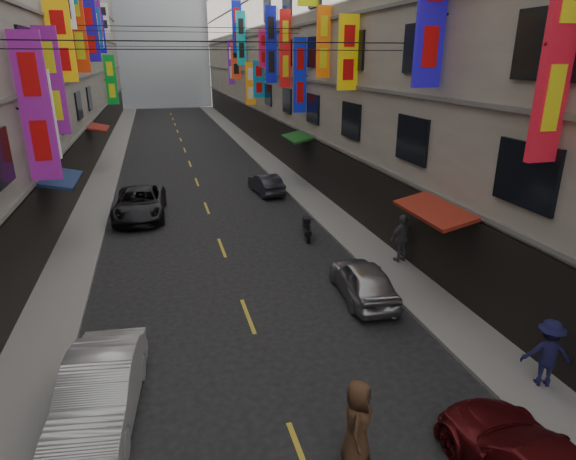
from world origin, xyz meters
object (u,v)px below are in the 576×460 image
scooter_far_right (307,228)px  pedestrian_rfar (402,238)px  pedestrian_crossing (357,423)px  car_left_mid (100,392)px  car_right_mid (363,280)px  car_right_far (266,184)px  car_left_far (140,203)px  pedestrian_rnear (547,353)px

scooter_far_right → pedestrian_rfar: pedestrian_rfar is taller
scooter_far_right → pedestrian_crossing: bearing=88.7°
pedestrian_crossing → scooter_far_right: bearing=16.7°
car_left_mid → pedestrian_crossing: (5.02, -2.62, 0.22)m
scooter_far_right → car_right_mid: bearing=102.5°
car_right_far → pedestrian_rfar: (2.82, -11.63, 0.49)m
car_left_mid → car_right_mid: size_ratio=1.13×
car_left_far → car_right_far: bearing=24.4°
car_left_far → car_right_far: (7.18, 2.78, -0.14)m
car_right_far → scooter_far_right: bearing=84.9°
car_left_far → car_right_mid: car_left_far is taller
pedestrian_rnear → car_left_mid: bearing=15.4°
car_left_mid → car_right_mid: car_left_mid is taller
pedestrian_crossing → car_right_far: bearing=21.9°
pedestrian_rnear → pedestrian_crossing: bearing=34.6°
scooter_far_right → pedestrian_rnear: size_ratio=1.02×
car_left_far → pedestrian_crossing: bearing=-72.7°
pedestrian_rfar → pedestrian_rnear: bearing=78.1°
car_right_mid → pedestrian_crossing: pedestrian_crossing is taller
car_right_far → car_left_far: bearing=15.1°
pedestrian_rfar → scooter_far_right: bearing=-64.9°
car_right_mid → car_left_mid: bearing=30.7°
car_right_mid → pedestrian_rnear: 6.04m
pedestrian_crossing → car_left_far: bearing=43.7°
pedestrian_rfar → pedestrian_crossing: pedestrian_rfar is taller
car_right_far → pedestrian_rnear: bearing=91.5°
car_left_mid → car_left_far: (0.60, 14.97, 0.01)m
car_left_mid → car_left_far: size_ratio=0.83×
car_right_mid → pedestrian_crossing: 7.15m
car_left_far → car_right_far: 7.70m
car_left_mid → car_right_mid: (8.00, 3.87, -0.06)m
car_left_mid → pedestrian_rfar: (10.60, 6.12, 0.36)m
scooter_far_right → car_left_far: bearing=-22.9°
car_left_mid → car_right_far: size_ratio=1.22×
scooter_far_right → pedestrian_rnear: (2.44, -11.63, 0.55)m
car_left_far → pedestrian_rnear: (9.75, -16.66, 0.26)m
car_left_far → pedestrian_rnear: 19.30m
car_left_far → car_right_mid: 13.34m
car_left_mid → car_left_far: bearing=94.1°
car_right_mid → car_left_far: bearing=-51.5°
car_right_mid → pedestrian_rnear: (2.35, -5.56, 0.34)m
scooter_far_right → pedestrian_rnear: bearing=113.4°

